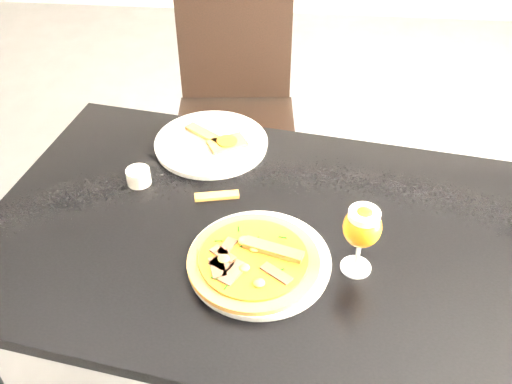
# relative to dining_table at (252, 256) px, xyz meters

# --- Properties ---
(dining_table) EXTENTS (1.31, 0.97, 0.75)m
(dining_table) POSITION_rel_dining_table_xyz_m (0.00, 0.00, 0.00)
(dining_table) COLOR black
(dining_table) RESTS_ON ground
(chair_far) EXTENTS (0.47, 0.47, 0.93)m
(chair_far) POSITION_rel_dining_table_xyz_m (-0.15, 0.86, -0.15)
(chair_far) COLOR black
(chair_far) RESTS_ON ground
(plate_main) EXTENTS (0.37, 0.37, 0.02)m
(plate_main) POSITION_rel_dining_table_xyz_m (0.03, -0.11, 0.10)
(plate_main) COLOR silver
(plate_main) RESTS_ON dining_table
(pizza) EXTENTS (0.27, 0.27, 0.03)m
(pizza) POSITION_rel_dining_table_xyz_m (0.02, -0.12, 0.11)
(pizza) COLOR #A26B27
(pizza) RESTS_ON plate_main
(plate_second) EXTENTS (0.31, 0.31, 0.02)m
(plate_second) POSITION_rel_dining_table_xyz_m (-0.14, 0.30, 0.10)
(plate_second) COLOR silver
(plate_second) RESTS_ON dining_table
(crust_scraps) EXTENTS (0.18, 0.13, 0.01)m
(crust_scraps) POSITION_rel_dining_table_xyz_m (-0.12, 0.30, 0.11)
(crust_scraps) COLOR #A26B27
(crust_scraps) RESTS_ON plate_second
(loose_crust) EXTENTS (0.11, 0.05, 0.01)m
(loose_crust) POSITION_rel_dining_table_xyz_m (-0.09, 0.10, 0.09)
(loose_crust) COLOR #A26B27
(loose_crust) RESTS_ON dining_table
(sauce_cup) EXTENTS (0.06, 0.06, 0.04)m
(sauce_cup) POSITION_rel_dining_table_xyz_m (-0.29, 0.13, 0.11)
(sauce_cup) COLOR silver
(sauce_cup) RESTS_ON dining_table
(beer_glass) EXTENTS (0.08, 0.08, 0.16)m
(beer_glass) POSITION_rel_dining_table_xyz_m (0.23, -0.10, 0.21)
(beer_glass) COLOR silver
(beer_glass) RESTS_ON dining_table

